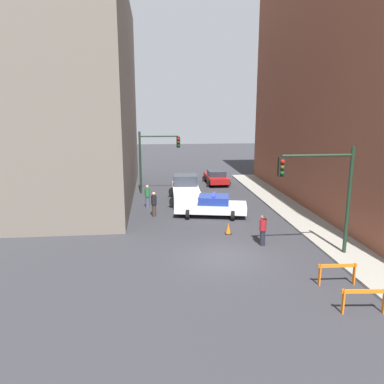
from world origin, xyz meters
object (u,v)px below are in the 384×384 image
(parked_car_near, at_px, (216,177))
(pedestrian_corner, at_px, (147,196))
(pedestrian_crossing, at_px, (154,204))
(barrier_front, at_px, (364,297))
(barrier_mid, at_px, (337,271))
(police_car, at_px, (212,206))
(traffic_light_far, at_px, (153,153))
(traffic_cone, at_px, (228,229))
(white_truck, at_px, (186,189))
(traffic_light_near, at_px, (327,185))
(pedestrian_sidewalk, at_px, (263,230))

(parked_car_near, height_order, pedestrian_corner, pedestrian_corner)
(pedestrian_crossing, bearing_deg, barrier_front, -172.30)
(pedestrian_corner, distance_m, barrier_mid, 15.26)
(police_car, relative_size, pedestrian_crossing, 3.00)
(traffic_light_far, xyz_separation_m, traffic_cone, (4.16, -11.20, -3.08))
(traffic_light_far, distance_m, police_car, 8.80)
(police_car, distance_m, barrier_front, 13.05)
(white_truck, bearing_deg, barrier_mid, -70.18)
(traffic_light_near, xyz_separation_m, pedestrian_corner, (-8.53, 10.08, -2.67))
(traffic_light_far, xyz_separation_m, pedestrian_sidewalk, (5.58, -13.19, -2.54))
(pedestrian_corner, relative_size, traffic_cone, 2.53)
(pedestrian_crossing, relative_size, pedestrian_sidewalk, 1.00)
(police_car, xyz_separation_m, barrier_front, (3.38, -12.61, -0.11))
(traffic_light_far, bearing_deg, barrier_front, -70.41)
(white_truck, bearing_deg, pedestrian_sidewalk, -71.02)
(parked_car_near, relative_size, barrier_mid, 2.70)
(barrier_front, relative_size, traffic_cone, 2.44)
(traffic_light_far, xyz_separation_m, parked_car_near, (5.93, 3.36, -2.72))
(traffic_cone, bearing_deg, barrier_front, -71.42)
(white_truck, distance_m, pedestrian_crossing, 4.79)
(pedestrian_crossing, height_order, traffic_cone, pedestrian_crossing)
(barrier_front, bearing_deg, barrier_mid, 86.80)
(pedestrian_crossing, relative_size, barrier_front, 1.04)
(parked_car_near, bearing_deg, pedestrian_corner, -128.80)
(barrier_mid, bearing_deg, white_truck, 108.01)
(pedestrian_crossing, distance_m, barrier_mid, 13.03)
(white_truck, relative_size, pedestrian_crossing, 3.29)
(barrier_front, bearing_deg, traffic_cone, 108.58)
(police_car, relative_size, traffic_cone, 7.59)
(traffic_light_near, bearing_deg, barrier_mid, -103.92)
(traffic_light_far, distance_m, pedestrian_sidewalk, 14.55)
(traffic_light_near, height_order, white_truck, traffic_light_near)
(traffic_light_near, bearing_deg, barrier_front, -99.53)
(white_truck, relative_size, pedestrian_sidewalk, 3.29)
(traffic_light_near, distance_m, traffic_cone, 6.23)
(white_truck, height_order, barrier_mid, white_truck)
(traffic_cone, bearing_deg, pedestrian_crossing, 136.09)
(traffic_light_far, height_order, pedestrian_crossing, traffic_light_far)
(barrier_front, distance_m, traffic_cone, 9.40)
(white_truck, bearing_deg, parked_car_near, 63.27)
(traffic_light_far, relative_size, barrier_front, 3.25)
(traffic_light_near, bearing_deg, police_car, 119.99)
(police_car, relative_size, white_truck, 0.91)
(parked_car_near, xyz_separation_m, barrier_mid, (1.35, -21.28, -0.06))
(police_car, xyz_separation_m, traffic_cone, (0.39, -3.71, -0.41))
(pedestrian_crossing, height_order, pedestrian_sidewalk, same)
(pedestrian_corner, relative_size, barrier_mid, 1.04)
(traffic_light_near, xyz_separation_m, pedestrian_crossing, (-8.08, 7.73, -2.67))
(pedestrian_crossing, distance_m, pedestrian_sidewalk, 8.25)
(parked_car_near, distance_m, pedestrian_crossing, 12.09)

